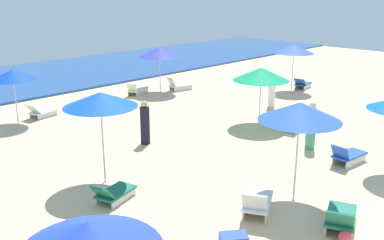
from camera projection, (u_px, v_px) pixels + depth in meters
The scene contains 22 objects.
umbrella_0 at pixel (159, 52), 23.04m from camera, with size 2.26×2.26×2.46m.
lounge_chair_0_0 at pixel (179, 85), 24.06m from camera, with size 1.48×0.83×0.76m.
lounge_chair_0_1 at pixel (137, 90), 23.06m from camera, with size 1.58×1.06×0.73m.
umbrella_1 at pixel (294, 49), 23.32m from camera, with size 2.15×2.15×2.54m.
lounge_chair_1_0 at pixel (302, 84), 24.48m from camera, with size 1.44×0.83×0.65m.
umbrella_2 at pixel (300, 112), 10.96m from camera, with size 2.11×2.11×2.68m.
lounge_chair_2_0 at pixel (341, 218), 10.17m from camera, with size 1.56×1.11×0.72m.
lounge_chair_2_1 at pixel (257, 203), 10.84m from camera, with size 1.53×1.21×0.81m.
umbrella_4 at pixel (89, 237), 6.03m from camera, with size 2.08×2.08×2.35m.
lounge_chair_6_0 at pixel (348, 156), 13.96m from camera, with size 1.38×0.72×0.72m.
umbrella_7 at pixel (261, 74), 17.51m from camera, with size 2.28×2.28×2.37m.
lounge_chair_7_0 at pixel (296, 124), 17.31m from camera, with size 1.48×0.67×0.64m.
lounge_chair_7_1 at pixel (282, 119), 17.97m from camera, with size 1.51×0.89×0.64m.
umbrella_8 at pixel (13, 75), 17.62m from camera, with size 1.92×1.92×2.26m.
lounge_chair_8_0 at pixel (41, 112), 19.02m from camera, with size 1.38×0.85×0.68m.
umbrella_9 at pixel (100, 100), 12.02m from camera, with size 2.08×2.08×2.67m.
lounge_chair_9_0 at pixel (113, 193), 11.49m from camera, with size 1.34×0.90×0.61m.
beachgoer_1 at pixel (311, 127), 15.12m from camera, with size 0.46×0.46×1.70m.
beachgoer_2 at pixel (145, 124), 15.64m from camera, with size 0.48×0.48×1.60m.
beachgoer_3 at pixel (272, 91), 20.50m from camera, with size 0.37×0.37×1.65m.
beach_ball_1 at pixel (83, 109), 19.70m from camera, with size 0.33×0.33×0.33m, color #308EE0.
beach_ball_2 at pixel (345, 238), 9.57m from camera, with size 0.31×0.31×0.31m, color #E04047.
Camera 1 is at (-9.65, -0.92, 5.40)m, focal length 40.86 mm.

